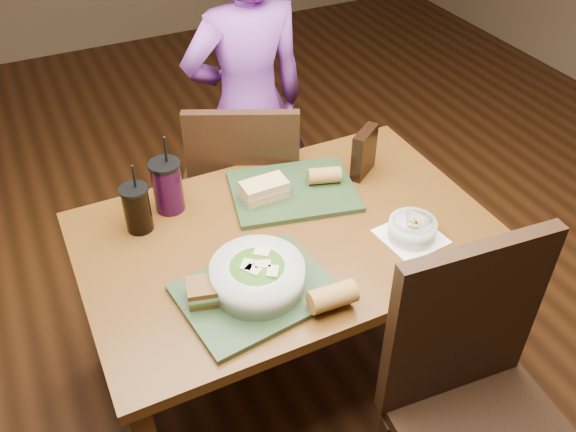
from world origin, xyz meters
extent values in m
plane|color=#381C0B|center=(0.00, 0.00, 0.00)|extent=(6.00, 6.00, 0.00)
cube|color=#583311|center=(0.60, -0.38, 0.35)|extent=(0.06, 0.06, 0.71)
cube|color=#583311|center=(-0.60, 0.38, 0.35)|extent=(0.06, 0.06, 0.71)
cube|color=#583311|center=(0.60, 0.38, 0.35)|extent=(0.06, 0.06, 0.71)
cube|color=#583311|center=(0.00, 0.00, 0.73)|extent=(1.30, 0.85, 0.04)
cube|color=black|center=(0.25, -0.57, 0.79)|extent=(0.46, 0.08, 0.55)
cube|color=black|center=(0.44, -0.58, 0.23)|extent=(0.04, 0.04, 0.47)
cube|color=black|center=(0.02, 0.62, 0.45)|extent=(0.55, 0.55, 0.04)
cube|color=black|center=(0.02, 0.43, 0.71)|extent=(0.39, 0.21, 0.50)
cube|color=black|center=(-0.16, 0.44, 0.21)|extent=(0.04, 0.04, 0.43)
cube|color=black|center=(0.20, 0.44, 0.21)|extent=(0.04, 0.04, 0.43)
cube|color=black|center=(-0.16, 0.80, 0.21)|extent=(0.04, 0.04, 0.43)
cube|color=black|center=(0.20, 0.80, 0.21)|extent=(0.04, 0.04, 0.43)
imported|color=purple|center=(0.20, 0.81, 0.74)|extent=(0.55, 0.37, 1.49)
cube|color=#23371C|center=(-0.20, -0.20, 0.76)|extent=(0.46, 0.37, 0.02)
cube|color=#23371C|center=(0.11, 0.18, 0.76)|extent=(0.48, 0.40, 0.02)
cylinder|color=silver|center=(-0.19, -0.19, 0.81)|extent=(0.27, 0.27, 0.08)
ellipsoid|color=#427219|center=(-0.19, -0.19, 0.82)|extent=(0.22, 0.22, 0.07)
cube|color=beige|center=(-0.16, -0.15, 0.85)|extent=(0.05, 0.05, 0.01)
cube|color=beige|center=(-0.17, -0.20, 0.85)|extent=(0.05, 0.04, 0.01)
cube|color=beige|center=(-0.21, -0.18, 0.85)|extent=(0.05, 0.05, 0.01)
cube|color=beige|center=(-0.16, -0.23, 0.85)|extent=(0.05, 0.05, 0.01)
cube|color=beige|center=(-0.21, -0.21, 0.85)|extent=(0.05, 0.05, 0.01)
cube|color=white|center=(0.34, -0.19, 0.75)|extent=(0.20, 0.20, 0.00)
cylinder|color=silver|center=(0.34, -0.19, 0.78)|extent=(0.15, 0.15, 0.06)
cylinder|color=black|center=(0.34, -0.19, 0.81)|extent=(0.13, 0.13, 0.01)
cube|color=#B28947|center=(0.35, -0.19, 0.82)|extent=(0.02, 0.02, 0.01)
cube|color=#B28947|center=(0.33, -0.21, 0.82)|extent=(0.02, 0.02, 0.01)
cube|color=#B28947|center=(0.34, -0.19, 0.82)|extent=(0.02, 0.02, 0.01)
cube|color=#B28947|center=(0.34, -0.20, 0.82)|extent=(0.02, 0.02, 0.01)
cube|color=#B28947|center=(0.34, -0.20, 0.82)|extent=(0.02, 0.02, 0.01)
cube|color=#B28947|center=(0.32, -0.20, 0.82)|extent=(0.02, 0.02, 0.01)
cube|color=#593819|center=(-0.33, -0.18, 0.78)|extent=(0.14, 0.11, 0.02)
cube|color=#3F721E|center=(-0.33, -0.18, 0.79)|extent=(0.14, 0.11, 0.01)
cube|color=beige|center=(-0.33, -0.18, 0.80)|extent=(0.14, 0.11, 0.01)
cube|color=#593819|center=(-0.33, -0.18, 0.82)|extent=(0.14, 0.11, 0.02)
cube|color=tan|center=(0.00, 0.19, 0.78)|extent=(0.16, 0.09, 0.02)
cube|color=orange|center=(0.00, 0.19, 0.79)|extent=(0.16, 0.09, 0.01)
cube|color=beige|center=(0.00, 0.19, 0.80)|extent=(0.16, 0.09, 0.01)
cube|color=tan|center=(0.00, 0.19, 0.82)|extent=(0.16, 0.09, 0.02)
cylinder|color=#AD7533|center=(-0.03, -0.35, 0.80)|extent=(0.14, 0.07, 0.07)
cylinder|color=#AD7533|center=(0.22, 0.17, 0.80)|extent=(0.12, 0.09, 0.06)
cylinder|color=black|center=(-0.42, 0.23, 0.83)|extent=(0.09, 0.09, 0.15)
cylinder|color=black|center=(-0.42, 0.23, 0.90)|extent=(0.09, 0.09, 0.01)
cylinder|color=black|center=(-0.41, 0.23, 0.95)|extent=(0.01, 0.02, 0.10)
cylinder|color=black|center=(-0.30, 0.29, 0.84)|extent=(0.10, 0.10, 0.17)
cylinder|color=black|center=(-0.30, 0.29, 0.93)|extent=(0.10, 0.10, 0.01)
cylinder|color=black|center=(-0.29, 0.29, 0.98)|extent=(0.01, 0.03, 0.11)
cube|color=black|center=(0.39, 0.18, 0.84)|extent=(0.13, 0.11, 0.18)
camera|label=1|loc=(-0.64, -1.33, 2.02)|focal=38.00mm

